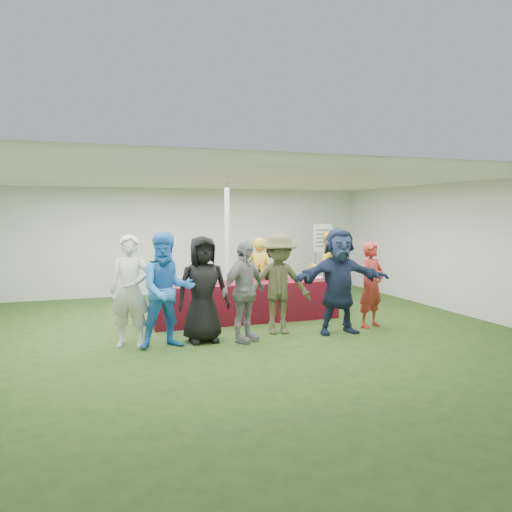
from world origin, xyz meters
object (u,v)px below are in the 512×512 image
object	(u,v)px
serving_table	(246,301)
staff_pourer	(259,275)
customer_5	(339,281)
customer_1	(167,290)
customer_4	(279,284)
customer_2	(203,289)
customer_6	(372,285)
wine_list_sign	(323,243)
staff_back	(327,269)
dump_bucket	(328,275)
customer_3	(244,291)
customer_0	(130,291)

from	to	relation	value
serving_table	staff_pourer	bearing A→B (deg)	52.70
customer_5	serving_table	bearing A→B (deg)	134.94
customer_1	customer_5	bearing A→B (deg)	-3.65
customer_1	customer_4	distance (m)	1.98
customer_2	customer_6	size ratio (longest dim) A/B	1.11
customer_5	staff_pourer	bearing A→B (deg)	114.87
wine_list_sign	staff_back	world-z (taller)	wine_list_sign
staff_pourer	customer_6	size ratio (longest dim) A/B	1.01
dump_bucket	staff_pourer	bearing A→B (deg)	144.02
dump_bucket	staff_pourer	distance (m)	1.44
staff_pourer	customer_2	bearing A→B (deg)	65.12
customer_1	customer_6	bearing A→B (deg)	0.02
customer_3	serving_table	bearing A→B (deg)	39.34
staff_back	customer_5	xyz separation A→B (m)	(-0.94, -2.27, 0.08)
customer_0	customer_6	xyz separation A→B (m)	(4.27, -0.08, -0.10)
staff_back	customer_1	world-z (taller)	customer_1
customer_5	customer_6	distance (m)	0.84
customer_4	staff_pourer	bearing A→B (deg)	90.24
serving_table	staff_back	distance (m)	2.33
serving_table	wine_list_sign	world-z (taller)	wine_list_sign
serving_table	customer_3	size ratio (longest dim) A/B	2.19
serving_table	customer_1	distance (m)	2.32
dump_bucket	customer_0	world-z (taller)	customer_0
serving_table	customer_3	distance (m)	1.62
customer_3	customer_6	distance (m)	2.52
customer_2	customer_3	size ratio (longest dim) A/B	1.05
customer_2	customer_5	bearing A→B (deg)	-6.01
wine_list_sign	dump_bucket	bearing A→B (deg)	-114.36
staff_back	customer_3	world-z (taller)	staff_back
customer_1	customer_6	world-z (taller)	customer_1
staff_pourer	customer_5	distance (m)	2.23
customer_1	customer_2	distance (m)	0.62
customer_1	staff_back	bearing A→B (deg)	26.92
serving_table	staff_pourer	distance (m)	0.89
customer_6	customer_4	bearing A→B (deg)	157.28
staff_pourer	customer_5	bearing A→B (deg)	124.65
customer_0	customer_3	xyz separation A→B (m)	(1.76, -0.30, -0.05)
dump_bucket	customer_2	distance (m)	2.98
staff_pourer	customer_5	xyz separation A→B (m)	(0.72, -2.10, 0.13)
staff_back	customer_4	distance (m)	2.74
customer_0	customer_2	world-z (taller)	customer_0
customer_3	customer_6	bearing A→B (deg)	-26.29
staff_pourer	customer_0	size ratio (longest dim) A/B	0.90
customer_6	customer_2	bearing A→B (deg)	160.63
customer_0	customer_3	distance (m)	1.79
staff_pourer	customer_2	size ratio (longest dim) A/B	0.91
staff_back	customer_4	bearing A→B (deg)	53.60
serving_table	customer_0	distance (m)	2.61
staff_back	wine_list_sign	bearing A→B (deg)	-104.36
customer_1	customer_3	xyz separation A→B (m)	(1.23, -0.03, -0.07)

